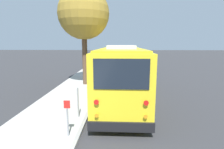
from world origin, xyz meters
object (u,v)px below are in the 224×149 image
(parked_sedan_white, at_px, (117,56))
(parked_sedan_blue, at_px, (118,54))
(shuttle_bus, at_px, (121,71))
(parked_sedan_navy, at_px, (114,67))
(parked_sedan_gray, at_px, (117,58))
(sign_post_near, at_px, (68,118))
(street_tree, at_px, (84,11))
(sign_post_far, at_px, (78,103))
(parked_sedan_maroon, at_px, (117,61))

(parked_sedan_white, height_order, parked_sedan_blue, parked_sedan_white)
(shuttle_bus, bearing_deg, parked_sedan_navy, 4.30)
(shuttle_bus, bearing_deg, parked_sedan_gray, 1.96)
(parked_sedan_navy, xyz_separation_m, parked_sedan_blue, (26.18, -0.36, -0.03))
(shuttle_bus, relative_size, sign_post_near, 7.05)
(parked_sedan_blue, relative_size, street_tree, 0.54)
(parked_sedan_blue, xyz_separation_m, sign_post_far, (-39.38, 1.66, 0.24))
(parked_sedan_gray, bearing_deg, parked_sedan_blue, -3.65)
(sign_post_near, bearing_deg, shuttle_bus, -22.31)
(parked_sedan_navy, distance_m, sign_post_near, 14.87)
(parked_sedan_maroon, relative_size, parked_sedan_gray, 1.02)
(parked_sedan_gray, bearing_deg, parked_sedan_white, -2.20)
(parked_sedan_navy, xyz_separation_m, sign_post_far, (-13.20, 1.29, 0.21))
(parked_sedan_white, bearing_deg, parked_sedan_maroon, 177.39)
(parked_sedan_white, xyz_separation_m, street_tree, (-26.74, 2.27, 5.28))
(parked_sedan_blue, bearing_deg, parked_sedan_gray, -176.41)
(parked_sedan_maroon, relative_size, street_tree, 0.57)
(shuttle_bus, xyz_separation_m, parked_sedan_gray, (23.48, 0.53, -1.16))
(parked_sedan_gray, xyz_separation_m, sign_post_near, (-28.19, 1.41, 0.22))
(parked_sedan_white, distance_m, street_tree, 27.35)
(parked_sedan_gray, bearing_deg, parked_sedan_navy, 176.97)
(shuttle_bus, height_order, sign_post_far, shuttle_bus)
(parked_sedan_gray, xyz_separation_m, sign_post_far, (-26.58, 1.41, 0.22))
(parked_sedan_maroon, relative_size, parked_sedan_white, 1.08)
(parked_sedan_maroon, distance_m, parked_sedan_white, 13.17)
(parked_sedan_navy, height_order, parked_sedan_white, parked_sedan_navy)
(parked_sedan_white, relative_size, sign_post_far, 3.15)
(parked_sedan_gray, relative_size, street_tree, 0.56)
(parked_sedan_navy, relative_size, parked_sedan_blue, 1.09)
(parked_sedan_gray, height_order, sign_post_near, sign_post_near)
(street_tree, height_order, sign_post_far, street_tree)
(parked_sedan_blue, bearing_deg, parked_sedan_white, -178.04)
(parked_sedan_navy, distance_m, parked_sedan_white, 20.14)
(parked_sedan_gray, height_order, parked_sedan_blue, parked_sedan_gray)
(parked_sedan_blue, xyz_separation_m, sign_post_near, (-40.99, 1.66, 0.25))
(parked_sedan_gray, height_order, parked_sedan_white, parked_sedan_white)
(shuttle_bus, xyz_separation_m, parked_sedan_blue, (36.28, 0.28, -1.18))
(street_tree, bearing_deg, sign_post_near, -173.71)
(shuttle_bus, distance_m, parked_sedan_navy, 10.19)
(shuttle_bus, distance_m, street_tree, 6.11)
(shuttle_bus, height_order, parked_sedan_gray, shuttle_bus)
(sign_post_near, bearing_deg, sign_post_far, 0.00)
(parked_sedan_white, xyz_separation_m, parked_sedan_blue, (6.04, -0.29, -0.02))
(parked_sedan_maroon, bearing_deg, sign_post_near, 177.81)
(parked_sedan_navy, bearing_deg, parked_sedan_blue, -4.05)
(shuttle_bus, distance_m, parked_sedan_blue, 36.30)
(parked_sedan_maroon, xyz_separation_m, parked_sedan_blue, (19.21, -0.07, -0.03))
(parked_sedan_navy, relative_size, street_tree, 0.59)
(parked_sedan_maroon, bearing_deg, street_tree, 171.57)
(parked_sedan_white, xyz_separation_m, sign_post_far, (-33.34, 1.37, 0.22))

